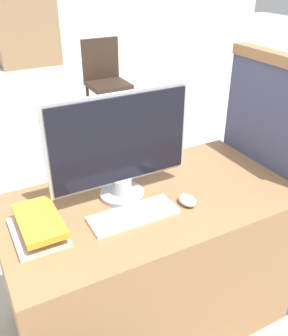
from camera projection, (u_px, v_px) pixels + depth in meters
desk at (150, 263)px, 1.81m from camera, size 1.29×0.68×0.76m
carrel_divider at (265, 182)px, 1.94m from camera, size 0.07×0.65×1.31m
monitor at (120, 147)px, 1.53m from camera, size 0.62×0.19×0.47m
keyboard at (133, 215)px, 1.51m from camera, size 0.36×0.14×0.02m
mouse at (187, 200)px, 1.58m from camera, size 0.07×0.09×0.04m
book_stack at (39, 226)px, 1.40m from camera, size 0.19×0.27×0.08m
far_chair at (105, 76)px, 4.31m from camera, size 0.44×0.44×0.89m
bookshelf_far at (25, 13)px, 6.23m from camera, size 1.03×0.32×1.78m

